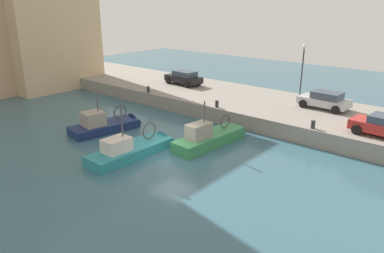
{
  "coord_description": "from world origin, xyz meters",
  "views": [
    {
      "loc": [
        -15.57,
        -14.78,
        9.28
      ],
      "look_at": [
        2.41,
        0.44,
        1.2
      ],
      "focal_mm": 34.21,
      "sensor_mm": 36.0,
      "label": 1
    }
  ],
  "objects": [
    {
      "name": "water_surface",
      "position": [
        0.0,
        0.0,
        0.0
      ],
      "size": [
        80.0,
        80.0,
        0.0
      ],
      "primitive_type": "plane",
      "color": "#386070",
      "rests_on": "ground"
    },
    {
      "name": "quay_wall",
      "position": [
        11.5,
        0.0,
        0.6
      ],
      "size": [
        9.0,
        56.0,
        1.2
      ],
      "primitive_type": "cube",
      "color": "gray",
      "rests_on": "ground"
    },
    {
      "name": "fishing_boat_navy",
      "position": [
        0.34,
        7.0,
        0.16
      ],
      "size": [
        6.08,
        2.95,
        4.11
      ],
      "color": "navy",
      "rests_on": "ground"
    },
    {
      "name": "fishing_boat_teal",
      "position": [
        -1.46,
        1.94,
        0.12
      ],
      "size": [
        6.65,
        2.21,
        4.98
      ],
      "color": "teal",
      "rests_on": "ground"
    },
    {
      "name": "fishing_boat_green",
      "position": [
        3.18,
        -0.7,
        0.15
      ],
      "size": [
        6.68,
        2.21,
        3.95
      ],
      "color": "#388951",
      "rests_on": "ground"
    },
    {
      "name": "parked_car_silver",
      "position": [
        12.59,
        -4.72,
        1.91
      ],
      "size": [
        2.12,
        3.92,
        1.38
      ],
      "color": "#B7B7BC",
      "rests_on": "quay_wall"
    },
    {
      "name": "parked_car_black",
      "position": [
        12.02,
        9.67,
        1.92
      ],
      "size": [
        2.17,
        4.13,
        1.41
      ],
      "color": "black",
      "rests_on": "quay_wall"
    },
    {
      "name": "mooring_bollard_south",
      "position": [
        7.35,
        -6.0,
        1.48
      ],
      "size": [
        0.28,
        0.28,
        0.55
      ],
      "primitive_type": "cylinder",
      "color": "#2D2D33",
      "rests_on": "quay_wall"
    },
    {
      "name": "mooring_bollard_mid",
      "position": [
        7.35,
        2.0,
        1.48
      ],
      "size": [
        0.28,
        0.28,
        0.55
      ],
      "primitive_type": "cylinder",
      "color": "#2D2D33",
      "rests_on": "quay_wall"
    },
    {
      "name": "mooring_bollard_north",
      "position": [
        7.35,
        10.0,
        1.48
      ],
      "size": [
        0.28,
        0.28,
        0.55
      ],
      "primitive_type": "cylinder",
      "color": "#2D2D33",
      "rests_on": "quay_wall"
    },
    {
      "name": "quay_streetlamp",
      "position": [
        13.0,
        -2.42,
        4.45
      ],
      "size": [
        0.36,
        0.36,
        4.83
      ],
      "color": "#38383D",
      "rests_on": "quay_wall"
    },
    {
      "name": "waterfront_building_central",
      "position": [
        5.6,
        25.11,
        7.96
      ],
      "size": [
        9.91,
        9.32,
        15.87
      ],
      "color": "#D1B284",
      "rests_on": "ground"
    }
  ]
}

